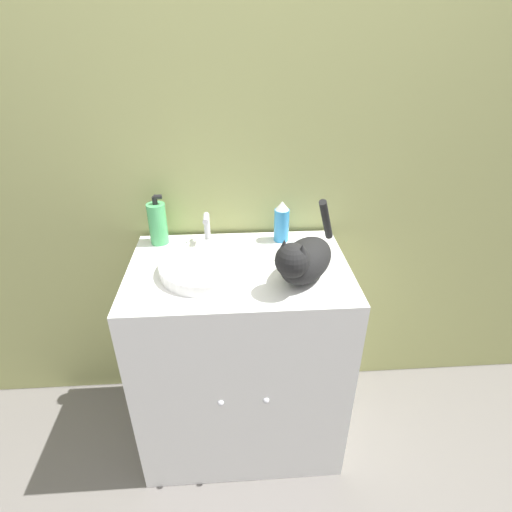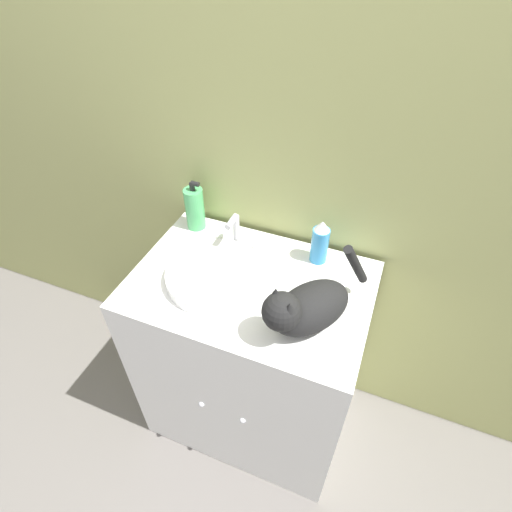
# 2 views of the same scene
# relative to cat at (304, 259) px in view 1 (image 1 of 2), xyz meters

# --- Properties ---
(ground_plane) EXTENTS (8.00, 8.00, 0.00)m
(ground_plane) POSITION_rel_cat_xyz_m (-0.22, -0.17, -0.97)
(ground_plane) COLOR slate
(wall_back) EXTENTS (6.00, 0.05, 2.50)m
(wall_back) POSITION_rel_cat_xyz_m (-0.22, 0.42, 0.28)
(wall_back) COLOR tan
(wall_back) RESTS_ON ground_plane
(vanity_cabinet) EXTENTS (0.82, 0.57, 0.89)m
(vanity_cabinet) POSITION_rel_cat_xyz_m (-0.22, 0.10, -0.53)
(vanity_cabinet) COLOR white
(vanity_cabinet) RESTS_ON ground_plane
(sink_basin) EXTENTS (0.33, 0.33, 0.04)m
(sink_basin) POSITION_rel_cat_xyz_m (-0.34, 0.08, -0.06)
(sink_basin) COLOR white
(sink_basin) RESTS_ON vanity_cabinet
(faucet) EXTENTS (0.18, 0.09, 0.15)m
(faucet) POSITION_rel_cat_xyz_m (-0.34, 0.25, -0.02)
(faucet) COLOR silver
(faucet) RESTS_ON vanity_cabinet
(cat) EXTENTS (0.28, 0.36, 0.25)m
(cat) POSITION_rel_cat_xyz_m (0.00, 0.00, 0.00)
(cat) COLOR black
(cat) RESTS_ON vanity_cabinet
(soap_bottle) EXTENTS (0.07, 0.07, 0.21)m
(soap_bottle) POSITION_rel_cat_xyz_m (-0.53, 0.31, 0.00)
(soap_bottle) COLOR #4CB266
(soap_bottle) RESTS_ON vanity_cabinet
(spray_bottle) EXTENTS (0.06, 0.06, 0.17)m
(spray_bottle) POSITION_rel_cat_xyz_m (-0.04, 0.30, 0.00)
(spray_bottle) COLOR #338CCC
(spray_bottle) RESTS_ON vanity_cabinet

